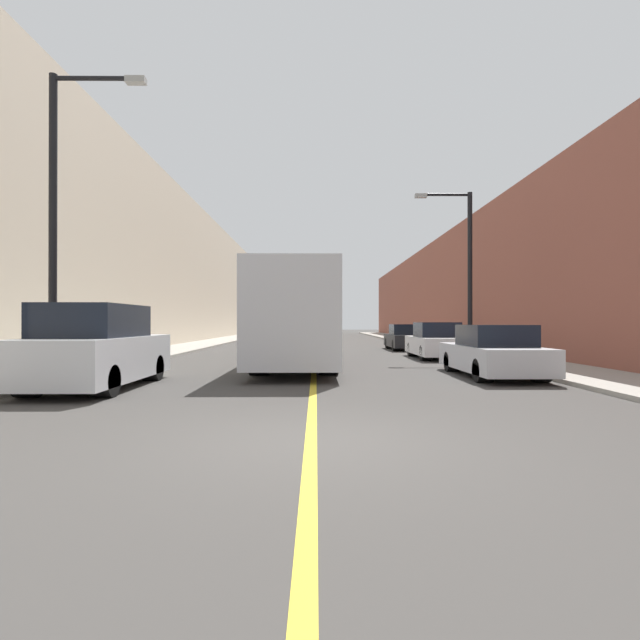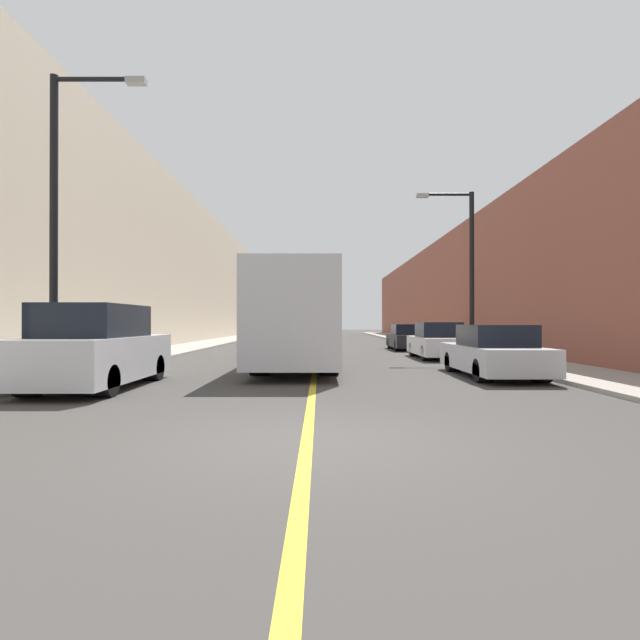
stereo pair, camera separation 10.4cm
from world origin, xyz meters
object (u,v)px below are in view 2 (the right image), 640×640
Objects in this scene: bus at (298,317)px; car_right_far at (405,338)px; parked_suv_left at (95,350)px; street_lamp_right at (465,262)px; street_lamp_left at (59,207)px; car_right_near at (491,353)px; car_right_mid at (435,342)px.

bus is 11.06m from car_right_far.
parked_suv_left is 15.09m from street_lamp_right.
car_right_far is 0.55× the size of street_lamp_left.
street_lamp_left reaches higher than car_right_far.
parked_suv_left is 1.13× the size of car_right_far.
street_lamp_right is (1.31, -6.98, 3.44)m from car_right_far.
street_lamp_left is at bearing 146.15° from parked_suv_left.
bus reaches higher than car_right_near.
bus reaches higher than parked_suv_left.
bus is 7.27m from car_right_near.
street_lamp_left is (-5.81, -5.95, 2.74)m from bus.
car_right_far is at bearing 58.00° from parked_suv_left.
bus is at bearing -160.53° from street_lamp_right.
street_lamp_left is (-1.30, 0.87, 3.58)m from parked_suv_left.
car_right_mid is 6.67m from car_right_far.
street_lamp_left is (-11.51, -1.58, 3.82)m from car_right_near.
street_lamp_right is (1.25, 6.83, 3.42)m from car_right_near.
parked_suv_left is 14.08m from car_right_mid.
street_lamp_left is (-11.60, -8.72, 3.79)m from car_right_mid.
parked_suv_left is at bearing -122.00° from car_right_far.
car_right_near reaches higher than car_right_far.
car_right_mid reaches higher than car_right_far.
bus is 8.75m from street_lamp_left.
parked_suv_left is at bearing -123.47° from bus.
car_right_mid is at bearing 25.56° from bus.
street_lamp_right reaches higher than bus.
car_right_far is at bearing 90.24° from car_right_near.
parked_suv_left is 3.91m from street_lamp_left.
car_right_near is 7.74m from street_lamp_right.
parked_suv_left reaches higher than car_right_far.
car_right_far is at bearing 100.61° from street_lamp_right.
car_right_near is at bearing -100.37° from street_lamp_right.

